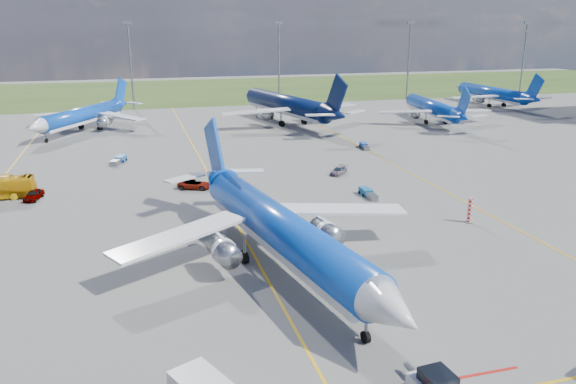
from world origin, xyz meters
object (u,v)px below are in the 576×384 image
object	(u,v)px
bg_jet_ene	(491,106)
service_car_b	(194,184)
baggage_tug_w	(368,193)
bg_jet_nnw	(84,131)
service_car_c	(339,171)
main_airliner	(281,268)
service_car_a	(34,195)
baggage_tug_e	(364,146)
bg_jet_n	(286,123)
baggage_tug_c	(119,160)
bg_jet_ne	(431,122)
warning_post	(470,210)

from	to	relation	value
bg_jet_ene	service_car_b	xyz separation A→B (m)	(-89.31, -60.57, 0.64)
bg_jet_ene	baggage_tug_w	bearing A→B (deg)	44.29
bg_jet_nnw	service_car_c	distance (m)	62.47
main_airliner	service_car_b	xyz separation A→B (m)	(-4.83, 28.78, 0.64)
baggage_tug_w	service_car_a	bearing A→B (deg)	166.71
bg_jet_nnw	baggage_tug_e	size ratio (longest dim) A/B	8.62
bg_jet_n	main_airliner	xyz separation A→B (m)	(-21.74, -77.15, 0.00)
bg_jet_ene	service_car_b	size ratio (longest dim) A/B	8.30
service_car_c	baggage_tug_w	xyz separation A→B (m)	(-0.32, -11.92, -0.12)
bg_jet_nnw	baggage_tug_c	size ratio (longest dim) A/B	7.95
baggage_tug_e	bg_jet_ne	bearing A→B (deg)	52.09
bg_jet_n	service_car_b	world-z (taller)	bg_jet_n
bg_jet_nnw	baggage_tug_w	size ratio (longest dim) A/B	8.82
warning_post	service_car_c	size ratio (longest dim) A/B	0.77
main_airliner	baggage_tug_e	world-z (taller)	main_airliner
service_car_b	baggage_tug_c	size ratio (longest dim) A/B	0.98
bg_jet_ne	baggage_tug_w	size ratio (longest dim) A/B	8.78
bg_jet_ne	service_car_c	distance (m)	53.82
bg_jet_n	baggage_tug_e	distance (m)	30.98
bg_jet_ne	baggage_tug_w	distance (m)	63.12
warning_post	bg_jet_nnw	size ratio (longest dim) A/B	0.08
bg_jet_n	main_airliner	bearing A→B (deg)	60.68
warning_post	bg_jet_ene	xyz separation A→B (m)	(60.29, 82.97, -1.50)
bg_jet_ene	service_car_c	bearing A→B (deg)	39.13
bg_jet_ne	service_car_a	world-z (taller)	bg_jet_ne
service_car_a	baggage_tug_e	size ratio (longest dim) A/B	0.91
service_car_a	service_car_c	world-z (taller)	service_car_a
service_car_a	service_car_b	world-z (taller)	service_car_a
bg_jet_n	service_car_b	bearing A→B (deg)	47.64
bg_jet_ne	baggage_tug_c	size ratio (longest dim) A/B	7.91
bg_jet_nnw	service_car_c	xyz separation A→B (m)	(39.92, -48.05, 0.56)
warning_post	baggage_tug_e	distance (m)	40.74
bg_jet_n	baggage_tug_c	distance (m)	47.46
baggage_tug_e	baggage_tug_w	bearing A→B (deg)	-100.51
main_airliner	baggage_tug_e	bearing A→B (deg)	48.47
bg_jet_nnw	baggage_tug_c	world-z (taller)	bg_jet_nnw
bg_jet_n	baggage_tug_e	world-z (taller)	bg_jet_n
warning_post	baggage_tug_w	xyz separation A→B (m)	(-7.21, 12.54, -1.06)
baggage_tug_w	baggage_tug_c	world-z (taller)	baggage_tug_c
bg_jet_nnw	bg_jet_ne	bearing A→B (deg)	22.89
service_car_b	service_car_c	xyz separation A→B (m)	(22.13, 2.06, -0.07)
bg_jet_n	service_car_a	size ratio (longest dim) A/B	12.07
baggage_tug_e	bg_jet_ene	bearing A→B (deg)	48.71
main_airliner	service_car_a	distance (m)	39.01
warning_post	service_car_c	bearing A→B (deg)	105.73
bg_jet_n	service_car_b	size ratio (longest dim) A/B	10.30
service_car_b	warning_post	bearing A→B (deg)	-106.20
bg_jet_n	baggage_tug_c	world-z (taller)	bg_jet_n
bg_jet_ne	baggage_tug_c	xyz separation A→B (m)	(-69.95, -22.15, 0.48)
bg_jet_n	service_car_a	bearing A→B (deg)	31.64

